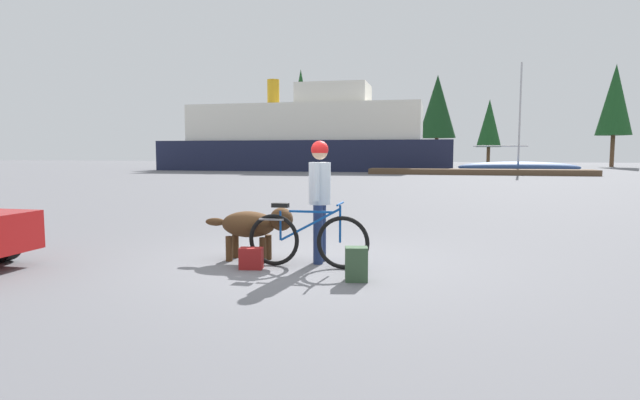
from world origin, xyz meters
name	(u,v)px	position (x,y,z in m)	size (l,w,h in m)	color
ground_plane	(298,263)	(0.00, 0.00, 0.00)	(160.00, 160.00, 0.00)	slate
bicycle	(307,239)	(0.19, -0.23, 0.40)	(1.75, 0.44, 0.93)	black
person_cyclist	(320,189)	(0.30, 0.12, 1.09)	(0.32, 0.53, 1.79)	navy
dog	(254,225)	(-0.69, 0.03, 0.54)	(1.38, 0.46, 0.81)	#472D19
backpack	(356,264)	(0.99, -0.85, 0.22)	(0.28, 0.20, 0.44)	#334C33
handbag_pannier	(251,258)	(-0.54, -0.51, 0.15)	(0.32, 0.18, 0.30)	maroon
dock_pier	(478,172)	(4.90, 31.53, 0.20)	(15.76, 2.26, 0.40)	brown
ferry_boat	(307,139)	(-9.58, 38.09, 2.85)	(25.78, 7.75, 8.23)	#191E38
sailboat_moored	(518,167)	(8.06, 34.65, 0.48)	(8.99, 2.52, 8.41)	navy
pine_tree_far_left	(301,106)	(-15.44, 57.63, 7.64)	(3.47, 3.47, 12.30)	#4C331E
pine_tree_center	(437,107)	(1.86, 54.29, 6.88)	(4.31, 4.31, 10.53)	#4C331E
pine_tree_far_right	(615,100)	(20.66, 54.73, 7.27)	(3.66, 3.66, 11.15)	#4C331E
pine_tree_mid_back	(489,123)	(8.54, 63.78, 5.39)	(3.17, 3.17, 8.53)	#4C331E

